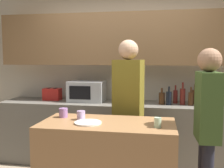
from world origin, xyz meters
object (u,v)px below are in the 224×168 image
at_px(person_left, 207,121).
at_px(bottle_4, 191,98).
at_px(cup_2, 81,115).
at_px(microwave, 87,91).
at_px(plate_on_island, 88,123).
at_px(bottle_7, 210,97).
at_px(bottle_3, 183,96).
at_px(bottle_5, 195,97).
at_px(cup_1, 63,113).
at_px(bottle_6, 205,96).
at_px(toaster, 52,94).
at_px(person_center, 128,100).
at_px(bottle_2, 175,96).
at_px(cup_0, 158,122).
at_px(bottle_0, 162,98).
at_px(bottle_1, 169,98).

bearing_deg(person_left, bottle_4, -1.18).
bearing_deg(cup_2, microwave, 102.97).
distance_m(plate_on_island, cup_2, 0.18).
bearing_deg(bottle_7, bottle_3, -178.65).
distance_m(bottle_3, bottle_7, 0.36).
distance_m(microwave, bottle_5, 1.56).
distance_m(bottle_7, cup_1, 2.02).
xyz_separation_m(bottle_6, cup_2, (-1.39, -1.19, -0.06)).
xyz_separation_m(toaster, person_left, (2.05, -1.27, -0.02)).
xyz_separation_m(toaster, bottle_3, (1.94, -0.05, 0.03)).
xyz_separation_m(toaster, person_center, (1.25, -0.72, 0.06)).
relative_size(microwave, bottle_2, 1.99).
height_order(microwave, bottle_2, microwave).
distance_m(bottle_5, bottle_7, 0.20).
distance_m(bottle_2, cup_0, 1.47).
relative_size(microwave, bottle_6, 1.60).
relative_size(plate_on_island, cup_1, 2.67).
distance_m(bottle_0, bottle_4, 0.39).
bearing_deg(bottle_4, bottle_3, 158.64).
xyz_separation_m(bottle_1, person_center, (-0.49, -0.60, 0.05)).
bearing_deg(person_left, cup_2, 87.17).
bearing_deg(bottle_0, bottle_7, 3.50).
height_order(toaster, bottle_4, bottle_4).
xyz_separation_m(cup_1, cup_2, (0.22, -0.07, -0.00)).
xyz_separation_m(bottle_2, cup_1, (-1.22, -1.21, -0.03)).
bearing_deg(bottle_2, cup_1, -135.32).
bearing_deg(bottle_3, bottle_4, -21.36).
height_order(toaster, bottle_2, bottle_2).
xyz_separation_m(bottle_7, cup_2, (-1.46, -1.21, -0.04)).
xyz_separation_m(bottle_7, person_center, (-1.04, -0.67, 0.04)).
bearing_deg(toaster, cup_1, -62.12).
distance_m(bottle_2, bottle_6, 0.40).
bearing_deg(cup_2, cup_0, -12.04).
xyz_separation_m(bottle_3, bottle_4, (0.11, -0.04, -0.02)).
bearing_deg(bottle_0, bottle_2, 30.92).
distance_m(bottle_4, person_center, 1.01).
bearing_deg(plate_on_island, bottle_4, 49.65).
xyz_separation_m(bottle_1, bottle_5, (0.36, 0.14, 0.01)).
bearing_deg(plate_on_island, bottle_0, 61.51).
xyz_separation_m(bottle_5, cup_0, (-0.50, -1.44, -0.04)).
xyz_separation_m(microwave, person_center, (0.70, -0.72, 0.00)).
height_order(plate_on_island, cup_1, cup_1).
xyz_separation_m(bottle_4, cup_0, (-0.44, -1.32, -0.03)).
bearing_deg(bottle_1, bottle_3, 19.25).
bearing_deg(bottle_6, bottle_4, -171.06).
bearing_deg(cup_2, plate_on_island, -50.66).
relative_size(bottle_3, bottle_7, 1.07).
height_order(bottle_0, bottle_4, bottle_4).
distance_m(cup_1, cup_2, 0.23).
bearing_deg(plate_on_island, person_left, 5.66).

